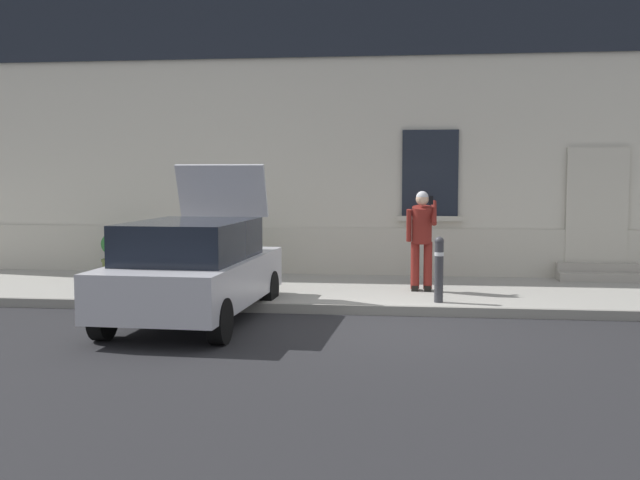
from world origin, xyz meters
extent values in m
plane|color=#232326|center=(0.00, 0.00, 0.00)|extent=(80.00, 80.00, 0.00)
cube|color=#99968E|center=(0.00, 2.80, 0.07)|extent=(24.00, 3.60, 0.15)
cube|color=gray|center=(0.00, 0.94, 0.07)|extent=(24.00, 0.12, 0.15)
cube|color=beige|center=(0.00, 5.30, 3.75)|extent=(24.00, 1.40, 7.50)
cube|color=#BCB7A8|center=(0.00, 4.58, 0.55)|extent=(24.00, 0.08, 1.10)
cube|color=#1E472D|center=(3.96, 4.57, 1.52)|extent=(1.00, 0.08, 2.10)
cube|color=#BCB7A8|center=(3.96, 4.55, 1.57)|extent=(1.16, 0.06, 2.24)
cube|color=black|center=(0.76, 4.57, 2.20)|extent=(1.10, 0.06, 1.70)
cube|color=#BCB7A8|center=(0.76, 4.54, 1.30)|extent=(1.30, 0.12, 0.10)
cube|color=black|center=(0.00, 4.57, 5.20)|extent=(16.80, 0.06, 1.40)
cube|color=#9E998E|center=(3.96, 4.12, 0.23)|extent=(1.52, 0.32, 0.16)
cube|color=#9E998E|center=(3.96, 4.44, 0.31)|extent=(1.52, 0.32, 0.32)
cube|color=#B7B7BF|center=(-2.73, 0.04, 0.62)|extent=(1.90, 4.06, 0.64)
cube|color=black|center=(-2.73, -0.11, 1.22)|extent=(1.63, 2.46, 0.56)
cube|color=black|center=(-2.65, 2.05, 0.40)|extent=(1.67, 0.16, 0.20)
cube|color=yellow|center=(-2.65, 2.05, 0.58)|extent=(0.52, 0.04, 0.12)
cube|color=#B21414|center=(-3.41, 2.08, 0.84)|extent=(0.16, 0.05, 0.18)
cube|color=#B21414|center=(-1.90, 2.02, 0.84)|extent=(0.16, 0.05, 0.18)
cube|color=#B7B7BF|center=(-2.68, 1.49, 1.90)|extent=(1.50, 0.42, 0.87)
cylinder|color=black|center=(-3.57, -1.33, 0.30)|extent=(0.22, 0.61, 0.60)
cylinder|color=black|center=(-1.98, -1.39, 0.30)|extent=(0.22, 0.61, 0.60)
cylinder|color=black|center=(-3.47, 1.47, 0.30)|extent=(0.22, 0.61, 0.60)
cylinder|color=black|center=(-1.88, 1.41, 0.30)|extent=(0.22, 0.61, 0.60)
cylinder|color=#333338|center=(0.86, 1.35, 0.62)|extent=(0.14, 0.14, 0.95)
sphere|color=#333338|center=(0.86, 1.35, 1.12)|extent=(0.15, 0.15, 0.15)
cylinder|color=silver|center=(0.86, 1.35, 0.92)|extent=(0.15, 0.15, 0.06)
cylinder|color=maroon|center=(0.48, 2.51, 0.60)|extent=(0.15, 0.15, 0.82)
cube|color=black|center=(0.48, 2.57, 0.20)|extent=(0.12, 0.28, 0.10)
cylinder|color=maroon|center=(0.70, 2.51, 0.60)|extent=(0.15, 0.15, 0.82)
cube|color=black|center=(0.70, 2.57, 0.20)|extent=(0.12, 0.28, 0.10)
cylinder|color=maroon|center=(0.59, 2.44, 1.31)|extent=(0.34, 0.46, 0.68)
sphere|color=tan|center=(0.59, 2.35, 1.75)|extent=(0.22, 0.22, 0.22)
sphere|color=silver|center=(0.59, 2.35, 1.78)|extent=(0.21, 0.21, 0.21)
cylinder|color=maroon|center=(0.37, 2.39, 1.30)|extent=(0.09, 0.20, 0.57)
cylinder|color=maroon|center=(0.79, 2.39, 1.52)|extent=(0.09, 0.41, 0.43)
cube|color=black|center=(0.74, 2.33, 1.73)|extent=(0.07, 0.02, 0.15)
cylinder|color=#606B38|center=(-5.52, 3.81, 0.32)|extent=(0.40, 0.40, 0.34)
cylinder|color=#606B38|center=(-5.52, 3.81, 0.46)|extent=(0.44, 0.44, 0.05)
cylinder|color=#47331E|center=(-5.52, 3.81, 0.61)|extent=(0.04, 0.04, 0.24)
sphere|color=#286B2D|center=(-5.52, 3.81, 0.79)|extent=(0.44, 0.44, 0.44)
sphere|color=#286B2D|center=(-5.42, 3.76, 0.69)|extent=(0.24, 0.24, 0.24)
cylinder|color=beige|center=(-2.88, 3.91, 0.32)|extent=(0.40, 0.40, 0.34)
cylinder|color=beige|center=(-2.88, 3.91, 0.46)|extent=(0.44, 0.44, 0.05)
cylinder|color=#47331E|center=(-2.88, 3.91, 0.61)|extent=(0.04, 0.04, 0.24)
sphere|color=#4C843D|center=(-2.88, 3.91, 0.79)|extent=(0.44, 0.44, 0.44)
sphere|color=#4C843D|center=(-2.78, 3.86, 0.69)|extent=(0.24, 0.24, 0.24)
camera|label=1|loc=(0.48, -10.84, 2.16)|focal=43.21mm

